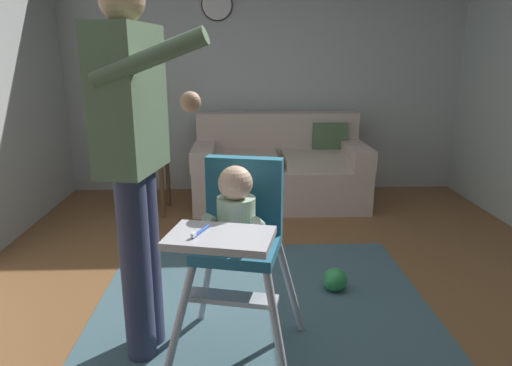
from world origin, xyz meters
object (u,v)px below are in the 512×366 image
high_chair (238,227)px  adult_standing (135,156)px  toy_ball (335,280)px  couch (280,169)px  side_table (146,172)px  sippy_cup (141,152)px  wall_clock (217,5)px

high_chair → adult_standing: bearing=-87.6°
high_chair → toy_ball: size_ratio=6.49×
adult_standing → toy_ball: bearing=37.7°
couch → side_table: 1.28m
high_chair → adult_standing: adult_standing is taller
sippy_cup → adult_standing: bearing=-78.4°
side_table → high_chair: bearing=-68.7°
adult_standing → toy_ball: size_ratio=11.63×
couch → side_table: bearing=-78.7°
couch → high_chair: size_ratio=1.71×
high_chair → sippy_cup: size_ratio=9.62×
toy_ball → side_table: bearing=132.8°
toy_ball → wall_clock: 3.03m
couch → side_table: couch is taller
adult_standing → sippy_cup: adult_standing is taller
couch → sippy_cup: size_ratio=16.49×
side_table → wall_clock: bearing=48.1°
high_chair → wall_clock: 3.17m
toy_ball → side_table: 2.15m
toy_ball → wall_clock: wall_clock is taller
high_chair → toy_ball: (0.60, 0.62, -0.60)m
adult_standing → side_table: adult_standing is taller
couch → adult_standing: size_ratio=0.96×
toy_ball → sippy_cup: sippy_cup is taller
high_chair → side_table: high_chair is taller
adult_standing → wall_clock: wall_clock is taller
adult_standing → sippy_cup: 2.18m
high_chair → wall_clock: size_ratio=3.09×
couch → high_chair: (-0.41, -2.44, 0.34)m
couch → side_table: (-1.26, -0.25, 0.05)m
couch → adult_standing: (-0.86, -2.35, 0.65)m
high_chair → adult_standing: 0.56m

